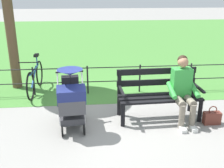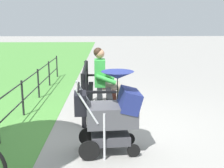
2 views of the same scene
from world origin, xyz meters
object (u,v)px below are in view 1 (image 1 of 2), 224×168
at_px(stroller, 71,98).
at_px(park_bench, 158,92).
at_px(handbag, 212,118).
at_px(bicycle, 35,78).
at_px(person_on_bench, 183,88).

bearing_deg(stroller, park_bench, -169.02).
height_order(handbag, bicycle, bicycle).
relative_size(park_bench, person_on_bench, 1.27).
height_order(park_bench, stroller, stroller).
height_order(person_on_bench, bicycle, person_on_bench).
bearing_deg(handbag, bicycle, -29.02).
xyz_separation_m(stroller, bicycle, (0.99, -1.92, -0.23)).
xyz_separation_m(person_on_bench, bicycle, (3.06, -1.82, -0.31)).
height_order(stroller, bicycle, stroller).
bearing_deg(person_on_bench, park_bench, -29.01).
relative_size(park_bench, stroller, 1.41).
height_order(person_on_bench, handbag, person_on_bench).
relative_size(stroller, handbag, 3.11).
bearing_deg(person_on_bench, bicycle, -30.74).
distance_m(handbag, bicycle, 4.14).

